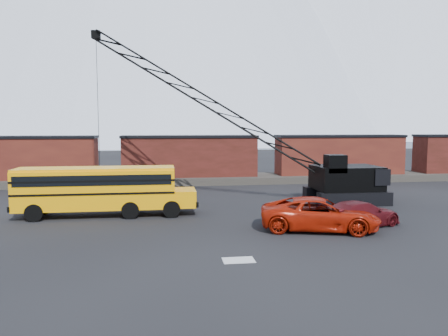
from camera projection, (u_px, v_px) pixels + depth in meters
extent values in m
plane|color=black|center=(216.00, 238.00, 23.04)|extent=(160.00, 160.00, 0.00)
cone|color=silver|center=(406.00, 14.00, 309.33)|extent=(260.00, 260.00, 175.00)
cone|color=silver|center=(217.00, 33.00, 336.34)|extent=(240.00, 240.00, 160.00)
cube|color=silver|center=(166.00, 117.00, 356.89)|extent=(800.00, 80.00, 24.00)
cube|color=#47413A|center=(190.00, 180.00, 44.68)|extent=(120.00, 5.00, 0.70)
cube|color=#451813|center=(25.00, 158.00, 42.23)|extent=(13.50, 2.90, 4.00)
cube|color=black|center=(24.00, 137.00, 42.03)|extent=(13.70, 3.10, 0.25)
cube|color=black|center=(70.00, 175.00, 42.98)|extent=(2.20, 2.40, 0.60)
cube|color=#581D18|center=(190.00, 157.00, 44.45)|extent=(13.50, 2.90, 4.00)
cube|color=black|center=(190.00, 137.00, 44.25)|extent=(13.70, 3.10, 0.25)
cube|color=black|center=(148.00, 174.00, 44.04)|extent=(2.20, 2.40, 0.60)
cube|color=black|center=(231.00, 173.00, 45.20)|extent=(2.20, 2.40, 0.60)
cube|color=#451813|center=(339.00, 155.00, 46.67)|extent=(13.50, 2.90, 4.00)
cube|color=black|center=(340.00, 136.00, 46.47)|extent=(13.70, 3.10, 0.25)
cube|color=black|center=(301.00, 172.00, 46.26)|extent=(2.20, 2.40, 0.60)
cube|color=black|center=(376.00, 170.00, 47.42)|extent=(2.20, 2.40, 0.60)
cube|color=black|center=(440.00, 169.00, 48.48)|extent=(2.20, 2.40, 0.60)
cube|color=silver|center=(239.00, 260.00, 19.17)|extent=(1.40, 0.90, 0.02)
cube|color=#FFA605|center=(97.00, 189.00, 28.27)|extent=(10.00, 2.50, 2.50)
cube|color=#FFA605|center=(183.00, 197.00, 29.12)|extent=(1.60, 2.30, 1.10)
cube|color=#FFA605|center=(96.00, 169.00, 28.15)|extent=(10.00, 2.30, 0.18)
cube|color=black|center=(93.00, 181.00, 26.96)|extent=(9.60, 0.05, 0.65)
cube|color=black|center=(99.00, 176.00, 29.45)|extent=(9.60, 0.05, 0.65)
cube|color=black|center=(196.00, 202.00, 29.27)|extent=(0.15, 2.45, 0.35)
cube|color=black|center=(15.00, 206.00, 27.67)|extent=(0.15, 2.50, 0.35)
cylinder|color=black|center=(34.00, 213.00, 26.76)|extent=(1.10, 0.35, 1.10)
cylinder|color=black|center=(44.00, 206.00, 29.03)|extent=(1.10, 0.35, 1.10)
cylinder|color=black|center=(130.00, 210.00, 27.57)|extent=(1.10, 0.35, 1.10)
cylinder|color=black|center=(133.00, 204.00, 29.84)|extent=(1.10, 0.35, 1.10)
cylinder|color=black|center=(172.00, 209.00, 27.93)|extent=(1.10, 0.35, 1.10)
cylinder|color=black|center=(171.00, 203.00, 30.20)|extent=(1.10, 0.35, 1.10)
imported|color=#AF1C08|center=(320.00, 214.00, 24.64)|extent=(7.19, 4.73, 1.84)
imported|color=#500E13|center=(360.00, 214.00, 25.41)|extent=(5.66, 3.97, 1.52)
cube|color=black|center=(355.00, 199.00, 31.99)|extent=(5.50, 1.00, 1.00)
cube|color=black|center=(337.00, 193.00, 35.14)|extent=(5.50, 1.00, 1.00)
cube|color=black|center=(346.00, 178.00, 33.43)|extent=(4.80, 3.60, 1.80)
cube|color=black|center=(371.00, 175.00, 33.68)|extent=(1.20, 3.80, 1.20)
cube|color=black|center=(335.00, 164.00, 31.93)|extent=(1.40, 1.20, 1.30)
cube|color=black|center=(338.00, 164.00, 31.39)|extent=(1.20, 0.06, 0.90)
cube|color=black|center=(96.00, 35.00, 34.46)|extent=(0.70, 0.50, 0.60)
cylinder|color=black|center=(98.00, 118.00, 35.10)|extent=(0.04, 0.04, 12.74)
cube|color=black|center=(100.00, 193.00, 35.71)|extent=(0.25, 0.25, 0.50)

